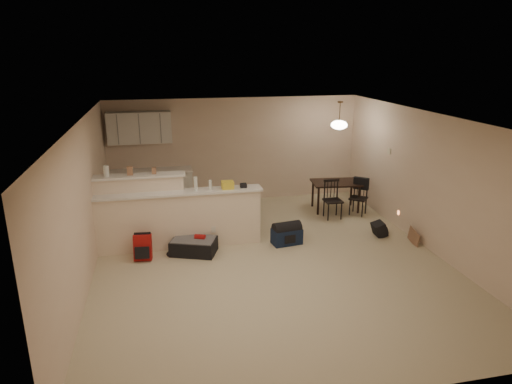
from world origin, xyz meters
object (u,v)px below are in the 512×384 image
object	(u,v)px
dining_table	(336,185)
dining_chair_far	(358,197)
red_backpack	(143,247)
black_daypack	(379,229)
dining_chair_near	(333,200)
navy_duffel	(287,236)
suitcase	(194,246)
pendant_lamp	(339,124)

from	to	relation	value
dining_table	dining_chair_far	size ratio (longest dim) A/B	1.42
red_backpack	black_daypack	world-z (taller)	red_backpack
dining_chair_near	navy_duffel	xyz separation A→B (m)	(-1.37, -1.15, -0.27)
suitcase	red_backpack	distance (m)	0.91
dining_chair_far	black_daypack	xyz separation A→B (m)	(-0.09, -1.24, -0.27)
suitcase	navy_duffel	xyz separation A→B (m)	(1.77, 0.06, 0.02)
pendant_lamp	suitcase	world-z (taller)	pendant_lamp
pendant_lamp	navy_duffel	world-z (taller)	pendant_lamp
dining_chair_far	black_daypack	distance (m)	1.28
red_backpack	black_daypack	xyz separation A→B (m)	(4.60, 0.12, -0.09)
suitcase	black_daypack	distance (m)	3.70
dining_chair_far	red_backpack	bearing A→B (deg)	-122.74
pendant_lamp	dining_chair_near	size ratio (longest dim) A/B	0.73
pendant_lamp	dining_chair_near	distance (m)	1.67
dining_chair_near	black_daypack	world-z (taller)	dining_chair_near
dining_table	pendant_lamp	xyz separation A→B (m)	(-0.00, 0.00, 1.40)
dining_table	dining_chair_near	size ratio (longest dim) A/B	1.36
dining_chair_near	navy_duffel	bearing A→B (deg)	-139.58
dining_chair_near	red_backpack	xyz separation A→B (m)	(-4.05, -1.27, -0.20)
suitcase	dining_chair_far	bearing A→B (deg)	39.80
dining_chair_near	suitcase	bearing A→B (deg)	-158.54
dining_table	red_backpack	distance (m)	4.67
dining_chair_near	dining_chair_far	world-z (taller)	dining_chair_near
pendant_lamp	suitcase	xyz separation A→B (m)	(-3.41, -1.71, -1.86)
dining_table	red_backpack	world-z (taller)	dining_table
dining_chair_near	suitcase	world-z (taller)	dining_chair_near
pendant_lamp	navy_duffel	size ratio (longest dim) A/B	1.11
suitcase	dining_chair_near	bearing A→B (deg)	41.80
dining_chair_near	black_daypack	size ratio (longest dim) A/B	2.80
dining_table	suitcase	bearing A→B (deg)	-146.89
dining_chair_near	pendant_lamp	bearing A→B (deg)	63.47
pendant_lamp	dining_table	bearing A→B (deg)	0.00
dining_table	black_daypack	world-z (taller)	dining_table
suitcase	black_daypack	size ratio (longest dim) A/B	2.61
pendant_lamp	navy_duffel	xyz separation A→B (m)	(-1.63, -1.65, -1.84)
dining_table	pendant_lamp	size ratio (longest dim) A/B	1.86
suitcase	navy_duffel	world-z (taller)	navy_duffel
red_backpack	dining_chair_far	bearing A→B (deg)	21.86
dining_table	dining_chair_far	world-z (taller)	dining_chair_far
navy_duffel	black_daypack	bearing A→B (deg)	-8.23
suitcase	red_backpack	bearing A→B (deg)	-155.14
navy_duffel	black_daypack	size ratio (longest dim) A/B	1.83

